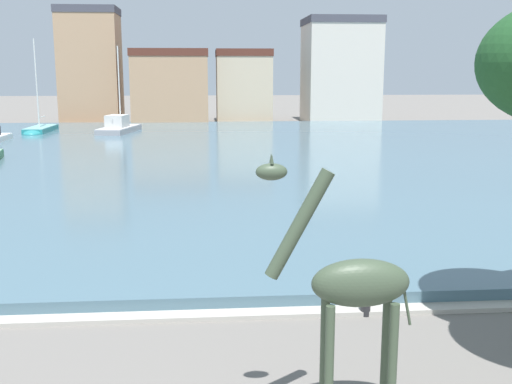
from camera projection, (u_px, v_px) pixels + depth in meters
The scene contains 10 objects.
harbor_water at pixel (214, 156), 41.04m from camera, with size 81.03×53.53×0.41m, color #476675.
quay_edge_coping at pixel (229, 315), 14.64m from camera, with size 81.03×0.50×0.12m, color #ADA89E.
giraffe_statue at pixel (352, 288), 9.94m from camera, with size 2.59×0.62×4.52m.
sailboat_teal at pixel (39, 131), 55.47m from camera, with size 1.91×6.41×8.64m.
sailboat_grey at pixel (121, 129), 55.84m from camera, with size 3.51×7.52×8.02m.
mooring_bollard at pixel (365, 305), 14.72m from camera, with size 0.24×0.24×0.50m, color #232326.
townhouse_end_terrace at pixel (90, 66), 69.14m from camera, with size 6.60×5.63×12.81m.
townhouse_corner_house at pixel (171, 87), 68.25m from camera, with size 8.43×6.18×8.22m.
townhouse_wide_warehouse at pixel (243, 86), 71.15m from camera, with size 6.31×6.82×8.27m.
townhouse_tall_gabled at pixel (340, 70), 70.94m from camera, with size 8.26×7.92×11.83m.
Camera 1 is at (-0.49, -5.70, 5.74)m, focal length 43.17 mm.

